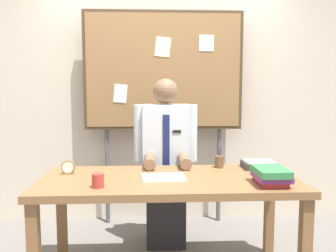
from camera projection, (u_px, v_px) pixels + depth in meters
back_wall at (163, 92)px, 3.75m from camera, size 6.40×0.08×2.70m
desk at (169, 189)px, 2.54m from camera, size 1.82×0.81×0.76m
person at (166, 168)px, 3.12m from camera, size 0.55×0.56×1.47m
bulletin_board at (163, 73)px, 3.53m from camera, size 1.58×0.09×2.15m
book_stack at (271, 176)px, 2.34m from camera, size 0.22×0.29×0.11m
open_notebook at (163, 177)px, 2.50m from camera, size 0.31×0.24×0.01m
desk_clock at (68, 168)px, 2.62m from camera, size 0.10×0.04×0.10m
coffee_mug at (98, 181)px, 2.27m from camera, size 0.08×0.08×0.09m
pen_holder at (219, 162)px, 2.84m from camera, size 0.07×0.07×0.16m
paper_tray at (259, 165)px, 2.82m from camera, size 0.26×0.20×0.06m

